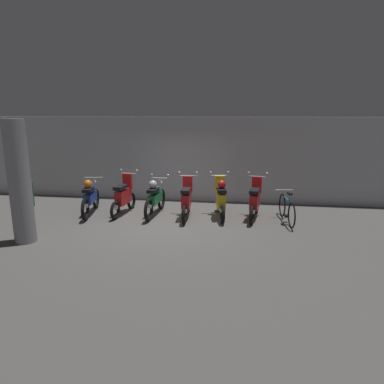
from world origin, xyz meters
name	(u,v)px	position (x,y,z in m)	size (l,w,h in m)	color
ground_plane	(166,223)	(0.00, 0.00, 0.00)	(80.00, 80.00, 0.00)	#565451
back_wall	(183,159)	(0.00, 2.70, 1.43)	(16.00, 0.30, 2.85)	#ADADB2
motorbike_slot_0	(90,197)	(-2.43, 0.53, 0.53)	(0.61, 1.93, 1.08)	black
motorbike_slot_1	(124,197)	(-1.45, 0.71, 0.53)	(0.59, 1.68, 1.29)	black
motorbike_slot_2	(155,197)	(-0.48, 0.73, 0.53)	(0.59, 1.95, 1.15)	black
motorbike_slot_3	(187,200)	(0.48, 0.56, 0.53)	(0.59, 1.68, 1.29)	black
motorbike_slot_4	(221,198)	(1.45, 0.74, 0.57)	(0.58, 1.67, 1.29)	black
motorbike_slot_5	(255,201)	(2.43, 0.77, 0.53)	(0.58, 1.67, 1.29)	black
bicycle	(287,209)	(3.31, 0.59, 0.36)	(0.50, 1.72, 0.89)	black
support_pillar	(20,183)	(-2.98, -1.87, 1.43)	(0.49, 0.49, 2.85)	gray
trash_bin	(26,194)	(-4.85, 1.01, 0.41)	(0.44, 0.44, 0.82)	#26592D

